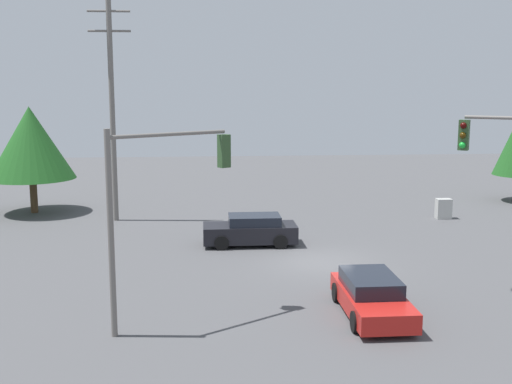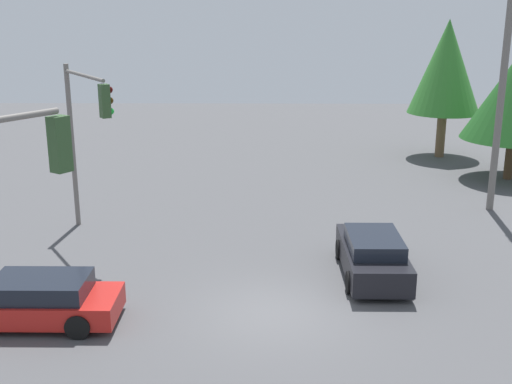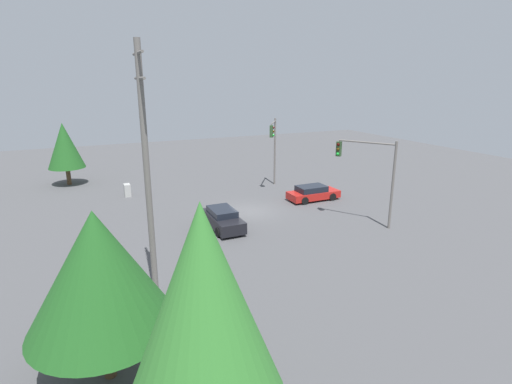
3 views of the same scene
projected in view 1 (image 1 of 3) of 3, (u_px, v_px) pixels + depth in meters
ground_plane at (318, 262)px, 26.67m from camera, size 80.00×80.00×0.00m
sedan_red at (371, 296)px, 20.53m from camera, size 1.92×4.45×1.27m
sedan_dark at (251, 230)px, 29.44m from camera, size 4.27×1.90×1.39m
traffic_signal_cross at (160, 190)px, 19.15m from camera, size 3.64×2.49×6.09m
utility_pole_tall at (112, 107)px, 33.86m from camera, size 2.20×0.28×11.63m
electrical_cabinet at (443, 209)px, 35.23m from camera, size 0.81×0.52×1.10m
tree_far at (31, 143)px, 36.30m from camera, size 4.88×4.88×6.09m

